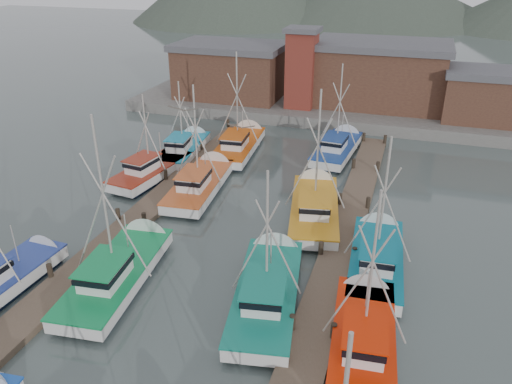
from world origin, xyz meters
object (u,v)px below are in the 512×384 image
(boat_4, at_px, (121,269))
(boat_12, at_px, (240,144))
(lookout_tower, at_px, (301,68))
(boat_8, at_px, (202,182))

(boat_4, relative_size, boat_12, 1.07)
(lookout_tower, height_order, boat_8, lookout_tower)
(boat_12, bearing_deg, lookout_tower, 72.22)
(boat_4, bearing_deg, boat_8, 85.68)
(boat_8, bearing_deg, boat_12, 84.97)
(lookout_tower, distance_m, boat_8, 21.96)
(boat_8, xyz_separation_m, boat_12, (-0.03, 8.98, 0.00))
(boat_4, height_order, boat_8, boat_4)
(boat_4, xyz_separation_m, boat_12, (-0.44, 21.25, -0.00))
(boat_8, distance_m, boat_12, 8.98)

